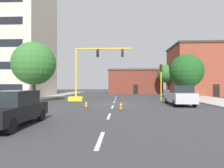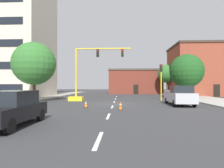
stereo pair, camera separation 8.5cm
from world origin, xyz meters
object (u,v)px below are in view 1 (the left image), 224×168
object	(u,v)px
tree_left_near	(34,64)
sedan_black_near_left	(12,108)
traffic_signal_gantry	(83,84)
tree_right_mid	(186,71)
traffic_cone_roadside_a	(121,106)
tree_right_far	(167,74)
traffic_cone_roadside_b	(86,104)
traffic_light_pole_right	(161,74)
pickup_truck_silver	(179,96)

from	to	relation	value
tree_left_near	sedan_black_near_left	distance (m)	15.25
traffic_signal_gantry	tree_right_mid	bearing A→B (deg)	19.95
traffic_cone_roadside_a	tree_right_mid	bearing A→B (deg)	54.93
tree_left_near	tree_right_far	world-z (taller)	tree_left_near
tree_left_near	tree_right_far	xyz separation A→B (m)	(20.40, 18.68, -0.19)
tree_left_near	traffic_cone_roadside_b	world-z (taller)	tree_left_near
traffic_light_pole_right	tree_right_far	bearing A→B (deg)	74.10
tree_left_near	pickup_truck_silver	distance (m)	17.18
sedan_black_near_left	traffic_light_pole_right	bearing A→B (deg)	57.36
traffic_cone_roadside_a	traffic_signal_gantry	bearing A→B (deg)	118.22
traffic_cone_roadside_a	tree_right_far	bearing A→B (deg)	69.15
tree_right_mid	traffic_cone_roadside_b	xyz separation A→B (m)	(-13.28, -12.85, -3.93)
sedan_black_near_left	traffic_cone_roadside_a	bearing A→B (deg)	51.07
traffic_signal_gantry	traffic_cone_roadside_b	size ratio (longest dim) A/B	12.88
tree_right_far	pickup_truck_silver	world-z (taller)	tree_right_far
tree_right_far	pickup_truck_silver	size ratio (longest dim) A/B	1.18
sedan_black_near_left	traffic_cone_roadside_b	world-z (taller)	sedan_black_near_left
tree_right_mid	tree_left_near	bearing A→B (deg)	-160.77
tree_right_far	sedan_black_near_left	distance (m)	36.06
tree_left_near	pickup_truck_silver	size ratio (longest dim) A/B	1.33
traffic_signal_gantry	tree_left_near	xyz separation A→B (m)	(-5.71, -1.78, 2.49)
pickup_truck_silver	traffic_cone_roadside_a	xyz separation A→B (m)	(-5.95, -4.07, -0.64)
pickup_truck_silver	tree_right_mid	bearing A→B (deg)	68.01
tree_right_far	sedan_black_near_left	bearing A→B (deg)	-115.06
tree_right_mid	tree_right_far	world-z (taller)	tree_right_mid
tree_right_mid	sedan_black_near_left	xyz separation A→B (m)	(-15.47, -21.03, -3.34)
traffic_signal_gantry	traffic_cone_roadside_a	xyz separation A→B (m)	(4.83, -9.00, -1.84)
sedan_black_near_left	tree_left_near	bearing A→B (deg)	110.61
tree_right_mid	sedan_black_near_left	size ratio (longest dim) A/B	1.51
tree_right_far	traffic_cone_roadside_b	size ratio (longest dim) A/B	10.40
traffic_cone_roadside_a	traffic_cone_roadside_b	distance (m)	3.52
tree_right_mid	traffic_cone_roadside_a	size ratio (longest dim) A/B	9.86
tree_left_near	sedan_black_near_left	world-z (taller)	tree_left_near
tree_right_mid	pickup_truck_silver	distance (m)	11.64
traffic_light_pole_right	traffic_cone_roadside_b	world-z (taller)	traffic_light_pole_right
sedan_black_near_left	traffic_cone_roadside_a	xyz separation A→B (m)	(5.33, 6.60, -0.55)
tree_right_far	pickup_truck_silver	bearing A→B (deg)	-100.17
tree_right_mid	traffic_cone_roadside_b	distance (m)	18.89
traffic_signal_gantry	traffic_light_pole_right	xyz separation A→B (m)	(10.19, 1.10, 1.35)
traffic_light_pole_right	pickup_truck_silver	bearing A→B (deg)	-84.43
tree_right_mid	tree_right_far	bearing A→B (deg)	91.32
traffic_signal_gantry	traffic_cone_roadside_b	distance (m)	7.84
tree_right_far	sedan_black_near_left	size ratio (longest dim) A/B	1.43
tree_right_far	traffic_light_pole_right	bearing A→B (deg)	-105.90
tree_right_mid	traffic_cone_roadside_b	world-z (taller)	tree_right_mid
traffic_light_pole_right	pickup_truck_silver	xyz separation A→B (m)	(0.59, -6.02, -2.55)
tree_right_mid	sedan_black_near_left	bearing A→B (deg)	-126.33
pickup_truck_silver	traffic_cone_roadside_b	distance (m)	9.46
tree_right_far	traffic_cone_roadside_a	size ratio (longest dim) A/B	9.31
traffic_light_pole_right	tree_left_near	world-z (taller)	tree_left_near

